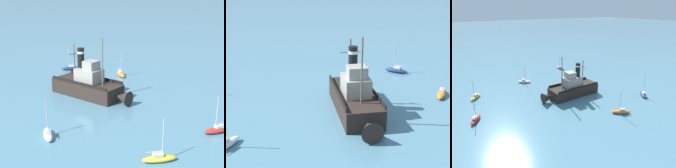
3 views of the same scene
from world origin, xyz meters
The scene contains 4 objects.
ground_plane centered at (0.00, 0.00, 0.00)m, with size 600.00×600.00×0.00m, color teal.
old_tugboat centered at (1.03, 0.40, 1.83)m, with size 4.67×14.47×9.90m.
sailboat_orange centered at (-11.60, -2.95, 0.43)m, with size 3.00×3.78×4.90m.
sailboat_navy centered at (-8.72, -13.94, 0.43)m, with size 3.64×3.26×4.90m.
Camera 2 is at (8.94, 37.57, 17.56)m, focal length 55.00 mm.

